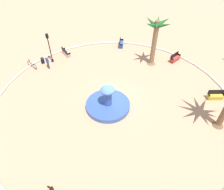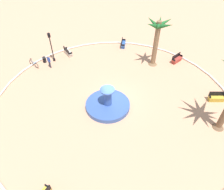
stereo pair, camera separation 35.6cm
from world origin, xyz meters
name	(u,v)px [view 2 (the right image)]	position (x,y,z in m)	size (l,w,h in m)	color
ground_plane	(114,101)	(0.00, 0.00, 0.00)	(80.00, 80.00, 0.00)	tan
plaza_curb	(114,100)	(0.00, 0.00, 0.10)	(23.64, 23.64, 0.20)	silver
fountain	(108,105)	(0.86, 0.62, 0.32)	(4.25, 4.25, 2.25)	#38569E
palm_tree_by_curb	(157,35)	(-6.74, -4.33, 3.86)	(3.32, 3.11, 5.70)	brown
bench_west	(177,59)	(-9.76, -3.80, 0.35)	(1.67, 1.04, 1.00)	#B73D33
bench_north	(68,53)	(2.54, -10.06, 0.35)	(0.87, 1.67, 1.00)	beige
bench_southeast	(123,44)	(-5.01, -9.63, 0.35)	(1.18, 1.65, 1.00)	#335BA8
bench_southwest	(216,98)	(-9.57, 3.52, 0.35)	(1.67, 1.02, 1.00)	gold
lamppost	(51,45)	(4.46, -9.31, 2.24)	(0.32, 0.32, 3.82)	black
trash_bin	(44,60)	(5.62, -9.39, 0.39)	(0.46, 0.46, 0.73)	black
bicycle_red_frame	(34,64)	(6.92, -8.90, 0.38)	(0.95, 1.49, 0.94)	black
person_cyclist_helmet	(49,61)	(5.13, -8.00, 0.92)	(0.33, 0.48, 1.64)	#33333D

